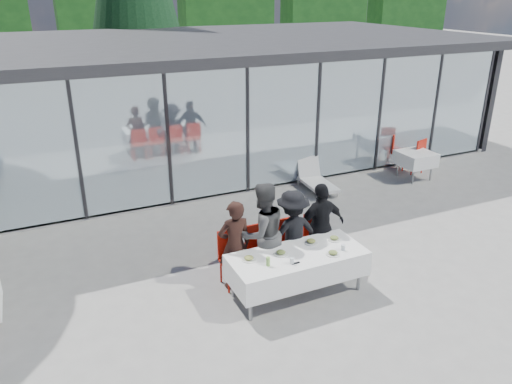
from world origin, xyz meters
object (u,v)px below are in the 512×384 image
diner_a (235,245)px  plate_c (311,242)px  plate_a (249,259)px  folded_eyeglasses (296,263)px  plate_d (334,238)px  diner_c (292,233)px  spare_chair_a (398,149)px  diner_chair_b (259,249)px  lounger (315,179)px  diner_d (321,226)px  diner_b (262,233)px  diner_chair_a (232,255)px  diner_chair_d (317,236)px  dining_table (297,265)px  spare_table_right (416,159)px  juice_bottle (268,261)px  plate_b (281,253)px  spare_chair_b (417,154)px  plate_extra (333,253)px  diner_chair_c (289,243)px

diner_a → plate_c: diner_a is taller
plate_a → folded_eyeglasses: size_ratio=1.64×
plate_a → plate_d: size_ratio=1.00×
diner_c → spare_chair_a: (5.46, 3.76, -0.25)m
diner_chair_b → lounger: (3.06, 3.21, -0.28)m
diner_d → plate_a: 1.69m
plate_d → spare_chair_a: size_ratio=0.24×
diner_b → folded_eyeglasses: 0.91m
diner_chair_a → diner_b: (0.51, -0.13, 0.37)m
diner_chair_d → spare_chair_a: (4.88, 3.64, 0.00)m
dining_table → spare_table_right: dining_table is taller
diner_chair_a → juice_bottle: size_ratio=6.76×
diner_chair_a → diner_c: diner_c is taller
plate_c → diner_chair_a: bearing=157.1°
dining_table → lounger: dining_table is taller
diner_chair_d → plate_a: 1.75m
diner_chair_a → lounger: (3.57, 3.21, -0.28)m
diner_chair_a → juice_bottle: diner_chair_a is taller
diner_d → lounger: diner_d is taller
diner_chair_d → plate_c: 0.72m
diner_d → plate_a: diner_d is taller
diner_chair_d → plate_d: (-0.02, -0.59, 0.24)m
diner_d → plate_b: bearing=25.2°
lounger → spare_chair_a: bearing=8.2°
diner_d → plate_b: (-1.08, -0.53, -0.03)m
plate_d → lounger: 4.29m
diner_chair_a → juice_bottle: (0.25, -0.88, 0.28)m
diner_chair_b → diner_chair_d: (1.16, 0.00, 0.00)m
diner_a → plate_c: (1.24, -0.40, -0.02)m
plate_d → spare_chair_b: bearing=35.8°
plate_d → plate_extra: 0.52m
diner_chair_a → spare_chair_a: same height
dining_table → diner_chair_c: bearing=72.2°
diner_chair_d → juice_bottle: size_ratio=6.76×
diner_d → spare_chair_a: bearing=-143.3°
diner_chair_b → diner_chair_c: 0.58m
spare_table_right → plate_d: bearing=-144.9°
diner_a → spare_chair_b: bearing=-153.3°
dining_table → diner_chair_d: diner_chair_d is taller
diner_a → lounger: (3.57, 3.33, -0.54)m
plate_a → plate_c: same height
plate_c → spare_chair_a: (5.31, 4.16, -0.24)m
dining_table → diner_d: (0.82, 0.62, 0.27)m
diner_a → diner_chair_c: bearing=-172.0°
diner_a → diner_chair_b: bearing=-164.7°
diner_chair_a → plate_a: diner_chair_a is taller
diner_b → spare_table_right: size_ratio=2.11×
diner_chair_d → diner_c: bearing=-167.8°
diner_chair_c → folded_eyeglasses: size_ratio=6.96×
plate_b → folded_eyeglasses: bearing=-78.0°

